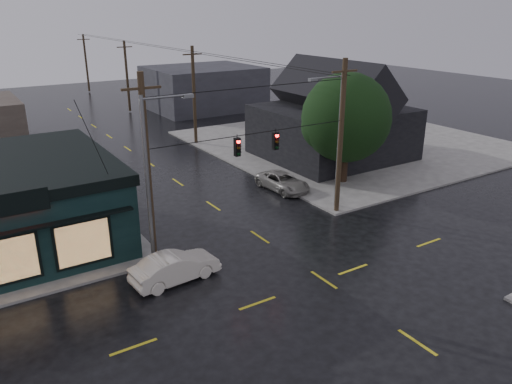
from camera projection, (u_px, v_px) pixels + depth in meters
ground_plane at (324, 280)px, 25.34m from camera, size 160.00×160.00×0.00m
sidewalk_ne at (349, 142)px, 51.22m from camera, size 28.00×28.00×0.15m
ne_building at (333, 109)px, 44.81m from camera, size 12.60×11.60×8.75m
corner_tree at (346, 118)px, 37.72m from camera, size 6.82×6.82×8.47m
utility_pole_nw at (155, 261)px, 27.21m from camera, size 2.00×0.32×10.15m
utility_pole_ne at (336, 212)px, 33.76m from camera, size 2.00×0.32×10.15m
utility_pole_far_a at (196, 144)px, 50.78m from camera, size 2.00×0.32×9.65m
utility_pole_far_b at (130, 112)px, 66.61m from camera, size 2.00×0.32×9.15m
utility_pole_far_c at (89, 92)px, 82.45m from camera, size 2.00×0.32×9.15m
span_signal_assembly at (257, 143)px, 28.56m from camera, size 13.00×0.48×1.23m
streetlight_nw at (155, 268)px, 26.50m from camera, size 5.40×0.30×9.15m
streetlight_ne at (335, 207)px, 34.56m from camera, size 5.40×0.30×9.15m
bg_building_east at (203, 88)px, 68.06m from camera, size 14.00×12.00×5.60m
sedan_cream at (175, 267)px, 25.03m from camera, size 4.67×1.99×1.50m
suv_silver at (283, 182)px, 37.70m from camera, size 2.51×4.87×1.31m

